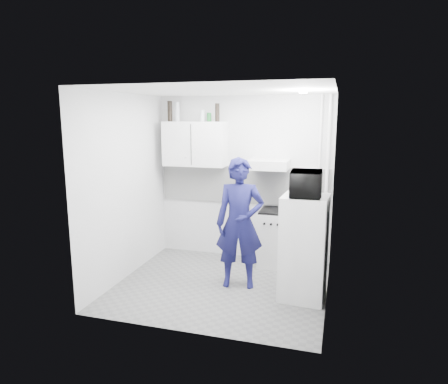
# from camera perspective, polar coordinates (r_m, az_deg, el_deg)

# --- Properties ---
(floor) EXTENTS (2.80, 2.80, 0.00)m
(floor) POSITION_cam_1_polar(r_m,az_deg,el_deg) (5.61, -0.45, -13.23)
(floor) COLOR #545454
(floor) RESTS_ON ground
(ceiling) EXTENTS (2.80, 2.80, 0.00)m
(ceiling) POSITION_cam_1_polar(r_m,az_deg,el_deg) (5.14, -0.50, 14.32)
(ceiling) COLOR white
(ceiling) RESTS_ON wall_back
(wall_back) EXTENTS (2.80, 0.00, 2.80)m
(wall_back) POSITION_cam_1_polar(r_m,az_deg,el_deg) (6.41, 2.76, 1.94)
(wall_back) COLOR silver
(wall_back) RESTS_ON floor
(wall_left) EXTENTS (0.00, 2.60, 2.60)m
(wall_left) POSITION_cam_1_polar(r_m,az_deg,el_deg) (5.77, -13.90, 0.66)
(wall_left) COLOR silver
(wall_left) RESTS_ON floor
(wall_right) EXTENTS (0.00, 2.60, 2.60)m
(wall_right) POSITION_cam_1_polar(r_m,az_deg,el_deg) (5.00, 15.06, -0.91)
(wall_right) COLOR silver
(wall_right) RESTS_ON floor
(person) EXTENTS (0.71, 0.53, 1.76)m
(person) POSITION_cam_1_polar(r_m,az_deg,el_deg) (5.34, 2.26, -4.48)
(person) COLOR #121240
(person) RESTS_ON floor
(stove) EXTENTS (0.53, 0.53, 0.85)m
(stove) POSITION_cam_1_polar(r_m,az_deg,el_deg) (6.25, 7.55, -6.62)
(stove) COLOR silver
(stove) RESTS_ON floor
(fridge) EXTENTS (0.58, 0.58, 1.33)m
(fridge) POSITION_cam_1_polar(r_m,az_deg,el_deg) (5.14, 11.33, -7.80)
(fridge) COLOR silver
(fridge) RESTS_ON floor
(stove_top) EXTENTS (0.51, 0.51, 0.03)m
(stove_top) POSITION_cam_1_polar(r_m,az_deg,el_deg) (6.14, 7.65, -2.69)
(stove_top) COLOR black
(stove_top) RESTS_ON stove
(saucepan) EXTENTS (0.16, 0.16, 0.09)m
(saucepan) POSITION_cam_1_polar(r_m,az_deg,el_deg) (6.13, 8.57, -2.15)
(saucepan) COLOR silver
(saucepan) RESTS_ON stove_top
(microwave) EXTENTS (0.57, 0.40, 0.30)m
(microwave) POSITION_cam_1_polar(r_m,az_deg,el_deg) (4.94, 11.68, 1.21)
(microwave) COLOR black
(microwave) RESTS_ON fridge
(bottle_a) EXTENTS (0.08, 0.08, 0.32)m
(bottle_a) POSITION_cam_1_polar(r_m,az_deg,el_deg) (6.54, -7.74, 11.36)
(bottle_a) COLOR black
(bottle_a) RESTS_ON upper_cabinet
(bottle_b) EXTENTS (0.08, 0.08, 0.30)m
(bottle_b) POSITION_cam_1_polar(r_m,az_deg,el_deg) (6.49, -6.73, 11.29)
(bottle_b) COLOR #B2B7BC
(bottle_b) RESTS_ON upper_cabinet
(canister_a) EXTENTS (0.07, 0.07, 0.18)m
(canister_a) POSITION_cam_1_polar(r_m,az_deg,el_deg) (6.34, -3.09, 10.83)
(canister_a) COLOR #B2B7BC
(canister_a) RESTS_ON upper_cabinet
(canister_b) EXTENTS (0.07, 0.07, 0.14)m
(canister_b) POSITION_cam_1_polar(r_m,az_deg,el_deg) (6.30, -2.13, 10.64)
(canister_b) COLOR #144C1E
(canister_b) RESTS_ON upper_cabinet
(bottle_e) EXTENTS (0.07, 0.07, 0.28)m
(bottle_e) POSITION_cam_1_polar(r_m,az_deg,el_deg) (6.26, -0.96, 11.28)
(bottle_e) COLOR black
(bottle_e) RESTS_ON upper_cabinet
(upper_cabinet) EXTENTS (1.00, 0.35, 0.70)m
(upper_cabinet) POSITION_cam_1_polar(r_m,az_deg,el_deg) (6.40, -4.16, 6.87)
(upper_cabinet) COLOR silver
(upper_cabinet) RESTS_ON wall_back
(range_hood) EXTENTS (0.60, 0.50, 0.14)m
(range_hood) POSITION_cam_1_polar(r_m,az_deg,el_deg) (6.04, 6.38, 3.93)
(range_hood) COLOR silver
(range_hood) RESTS_ON wall_back
(backsplash) EXTENTS (2.74, 0.03, 0.60)m
(backsplash) POSITION_cam_1_polar(r_m,az_deg,el_deg) (6.41, 2.72, 1.03)
(backsplash) COLOR white
(backsplash) RESTS_ON wall_back
(pipe_a) EXTENTS (0.05, 0.05, 2.60)m
(pipe_a) POSITION_cam_1_polar(r_m,az_deg,el_deg) (6.16, 14.42, 1.25)
(pipe_a) COLOR silver
(pipe_a) RESTS_ON floor
(pipe_b) EXTENTS (0.04, 0.04, 2.60)m
(pipe_b) POSITION_cam_1_polar(r_m,az_deg,el_deg) (6.16, 13.31, 1.31)
(pipe_b) COLOR silver
(pipe_b) RESTS_ON floor
(ceiling_spot_fixture) EXTENTS (0.10, 0.10, 0.02)m
(ceiling_spot_fixture) POSITION_cam_1_polar(r_m,az_deg,el_deg) (5.14, 11.24, 13.79)
(ceiling_spot_fixture) COLOR white
(ceiling_spot_fixture) RESTS_ON ceiling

